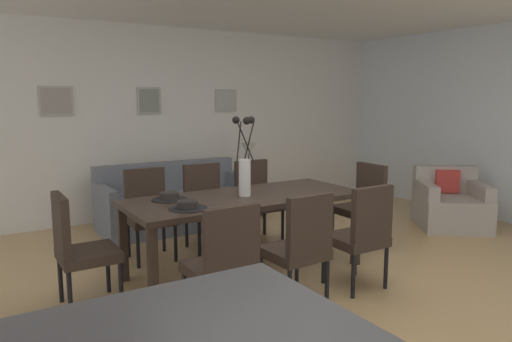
% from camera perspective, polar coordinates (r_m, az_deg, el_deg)
% --- Properties ---
extents(ground_plane, '(9.00, 9.00, 0.00)m').
position_cam_1_polar(ground_plane, '(4.32, 6.07, -13.65)').
color(ground_plane, tan).
extents(back_wall_panel, '(9.00, 0.10, 2.60)m').
position_cam_1_polar(back_wall_panel, '(6.87, -10.62, 5.77)').
color(back_wall_panel, white).
rests_on(back_wall_panel, ground).
extents(dining_table, '(2.20, 0.91, 0.74)m').
position_cam_1_polar(dining_table, '(4.46, -1.35, -3.84)').
color(dining_table, '#33261E').
rests_on(dining_table, ground).
extents(dining_chair_near_left, '(0.45, 0.45, 0.92)m').
position_cam_1_polar(dining_chair_near_left, '(3.44, -3.80, -10.54)').
color(dining_chair_near_left, '#33261E').
rests_on(dining_chair_near_left, ground).
extents(dining_chair_near_right, '(0.46, 0.46, 0.92)m').
position_cam_1_polar(dining_chair_near_right, '(5.04, -12.71, -4.45)').
color(dining_chair_near_right, '#33261E').
rests_on(dining_chair_near_right, ground).
extents(dining_chair_far_left, '(0.46, 0.46, 0.92)m').
position_cam_1_polar(dining_chair_far_left, '(3.80, 5.29, -8.65)').
color(dining_chair_far_left, '#33261E').
rests_on(dining_chair_far_left, ground).
extents(dining_chair_far_right, '(0.46, 0.46, 0.92)m').
position_cam_1_polar(dining_chair_far_right, '(5.26, -5.99, -3.72)').
color(dining_chair_far_right, '#33261E').
rests_on(dining_chair_far_right, ground).
extents(dining_chair_mid_left, '(0.44, 0.44, 0.92)m').
position_cam_1_polar(dining_chair_mid_left, '(4.21, 12.51, -7.09)').
color(dining_chair_mid_left, '#33261E').
rests_on(dining_chair_mid_left, ground).
extents(dining_chair_mid_right, '(0.44, 0.44, 0.92)m').
position_cam_1_polar(dining_chair_mid_right, '(5.53, 0.01, -3.06)').
color(dining_chair_mid_right, '#33261E').
rests_on(dining_chair_mid_right, ground).
extents(dining_chair_head_west, '(0.44, 0.44, 0.92)m').
position_cam_1_polar(dining_chair_head_west, '(4.00, -20.49, -8.29)').
color(dining_chair_head_west, '#33261E').
rests_on(dining_chair_head_west, ground).
extents(dining_chair_head_east, '(0.44, 0.44, 0.92)m').
position_cam_1_polar(dining_chair_head_east, '(5.41, 12.66, -3.53)').
color(dining_chair_head_east, '#33261E').
rests_on(dining_chair_head_east, ground).
extents(centerpiece_vase, '(0.21, 0.23, 0.73)m').
position_cam_1_polar(centerpiece_vase, '(4.40, -1.36, 0.64)').
color(centerpiece_vase, white).
rests_on(centerpiece_vase, dining_table).
extents(placemat_near_left, '(0.32, 0.32, 0.01)m').
position_cam_1_polar(placemat_near_left, '(3.98, -8.12, -4.44)').
color(placemat_near_left, black).
rests_on(placemat_near_left, dining_table).
extents(bowl_near_left, '(0.17, 0.17, 0.07)m').
position_cam_1_polar(bowl_near_left, '(3.97, -8.13, -3.91)').
color(bowl_near_left, '#2D2826').
rests_on(bowl_near_left, dining_table).
extents(placemat_near_right, '(0.32, 0.32, 0.01)m').
position_cam_1_polar(placemat_near_right, '(4.35, -10.27, -3.35)').
color(placemat_near_right, black).
rests_on(placemat_near_right, dining_table).
extents(bowl_near_right, '(0.17, 0.17, 0.07)m').
position_cam_1_polar(bowl_near_right, '(4.34, -10.28, -2.87)').
color(bowl_near_right, '#2D2826').
rests_on(bowl_near_right, dining_table).
extents(sofa, '(1.90, 0.84, 0.80)m').
position_cam_1_polar(sofa, '(6.23, -9.58, -4.00)').
color(sofa, slate).
rests_on(sofa, ground).
extents(side_table, '(0.36, 0.36, 0.52)m').
position_cam_1_polar(side_table, '(6.72, -0.86, -3.11)').
color(side_table, '#3D2D23').
rests_on(side_table, ground).
extents(table_lamp, '(0.22, 0.22, 0.51)m').
position_cam_1_polar(table_lamp, '(6.62, -0.88, 2.27)').
color(table_lamp, '#4C4C51').
rests_on(table_lamp, side_table).
extents(armchair, '(1.12, 1.12, 0.75)m').
position_cam_1_polar(armchair, '(6.60, 22.18, -3.75)').
color(armchair, '#ADA399').
rests_on(armchair, ground).
extents(framed_picture_left, '(0.40, 0.03, 0.37)m').
position_cam_1_polar(framed_picture_left, '(6.41, -22.73, 7.69)').
color(framed_picture_left, '#B2ADA3').
extents(framed_picture_center, '(0.33, 0.03, 0.37)m').
position_cam_1_polar(framed_picture_center, '(6.70, -12.64, 8.18)').
color(framed_picture_center, '#B2ADA3').
extents(framed_picture_right, '(0.35, 0.03, 0.33)m').
position_cam_1_polar(framed_picture_right, '(7.17, -3.61, 8.40)').
color(framed_picture_right, '#B2ADA3').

